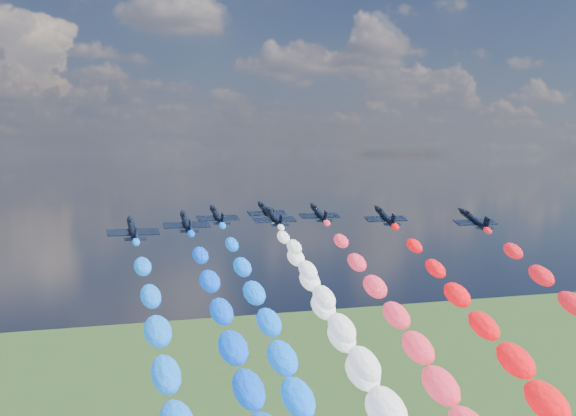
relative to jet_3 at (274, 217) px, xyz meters
name	(u,v)px	position (x,y,z in m)	size (l,w,h in m)	color
jet_0	(133,229)	(-26.93, -13.70, 0.00)	(7.83, 10.49, 2.31)	black
jet_1	(186,223)	(-17.05, -5.00, 0.00)	(7.83, 10.49, 2.31)	black
jet_2	(217,216)	(-9.05, 6.68, 0.00)	(7.83, 10.49, 2.31)	black
jet_3	(274,217)	(0.00, 0.00, 0.00)	(7.83, 10.49, 2.31)	black
jet_4	(266,211)	(2.85, 14.42, 0.00)	(7.83, 10.49, 2.31)	black
trail_4	(371,406)	(2.85, -36.27, -23.52)	(5.79, 98.76, 49.97)	white
jet_5	(319,214)	(10.88, 5.50, 0.00)	(7.83, 10.49, 2.31)	black
jet_6	(385,217)	(20.00, -4.83, 0.00)	(7.83, 10.49, 2.31)	black
jet_7	(474,220)	(31.84, -15.93, 0.00)	(7.83, 10.49, 2.31)	black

